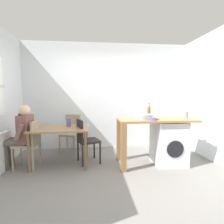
{
  "coord_description": "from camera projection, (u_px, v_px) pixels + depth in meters",
  "views": [
    {
      "loc": [
        -0.35,
        -2.95,
        1.39
      ],
      "look_at": [
        0.0,
        0.45,
        1.06
      ],
      "focal_mm": 28.71,
      "sensor_mm": 36.0,
      "label": 1
    }
  ],
  "objects": [
    {
      "name": "tap",
      "position": [
        141.0,
        111.0,
        3.66
      ],
      "size": [
        0.02,
        0.02,
        0.28
      ],
      "primitive_type": "cylinder",
      "color": "#B2B2B7",
      "rests_on": "kitchen_counter"
    },
    {
      "name": "vase",
      "position": [
        69.0,
        122.0,
        3.62
      ],
      "size": [
        0.09,
        0.09,
        0.18
      ],
      "primitive_type": "cylinder",
      "color": "slate",
      "rests_on": "dining_table"
    },
    {
      "name": "chair_person_seat",
      "position": [
        30.0,
        141.0,
        3.38
      ],
      "size": [
        0.42,
        0.42,
        0.9
      ],
      "rotation": [
        0.0,
        0.0,
        1.51
      ],
      "color": "gray",
      "rests_on": "ground_plane"
    },
    {
      "name": "kitchen_counter",
      "position": [
        146.0,
        127.0,
        3.52
      ],
      "size": [
        1.5,
        0.68,
        0.92
      ],
      "color": "#9E7042",
      "rests_on": "ground_plane"
    },
    {
      "name": "dining_table",
      "position": [
        60.0,
        133.0,
        3.53
      ],
      "size": [
        1.1,
        0.76,
        0.74
      ],
      "color": "olive",
      "rests_on": "ground_plane"
    },
    {
      "name": "scissors",
      "position": [
        156.0,
        119.0,
        3.42
      ],
      "size": [
        0.15,
        0.06,
        0.01
      ],
      "color": "#B2B2B7",
      "rests_on": "kitchen_counter"
    },
    {
      "name": "sink_basin",
      "position": [
        143.0,
        116.0,
        3.49
      ],
      "size": [
        0.38,
        0.38,
        0.09
      ],
      "primitive_type": "cylinder",
      "color": "#9EA0A5",
      "rests_on": "kitchen_counter"
    },
    {
      "name": "wall_back",
      "position": [
        107.0,
        96.0,
        4.7
      ],
      "size": [
        4.6,
        0.1,
        2.7
      ],
      "primitive_type": "cube",
      "color": "silver",
      "rests_on": "ground_plane"
    },
    {
      "name": "utensil_crock",
      "position": [
        186.0,
        114.0,
        3.63
      ],
      "size": [
        0.11,
        0.11,
        0.3
      ],
      "color": "gray",
      "rests_on": "kitchen_counter"
    },
    {
      "name": "washing_machine",
      "position": [
        169.0,
        143.0,
        3.6
      ],
      "size": [
        0.6,
        0.61,
        0.86
      ],
      "color": "silver",
      "rests_on": "ground_plane"
    },
    {
      "name": "chair_spare_by_wall",
      "position": [
        72.0,
        131.0,
        4.32
      ],
      "size": [
        0.51,
        0.51,
        0.9
      ],
      "rotation": [
        0.0,
        0.0,
        2.81
      ],
      "color": "gray",
      "rests_on": "ground_plane"
    },
    {
      "name": "mixing_bowl",
      "position": [
        152.0,
        119.0,
        3.31
      ],
      "size": [
        0.19,
        0.19,
        0.05
      ],
      "color": "slate",
      "rests_on": "kitchen_counter"
    },
    {
      "name": "ground_plane",
      "position": [
        115.0,
        175.0,
        3.1
      ],
      "size": [
        5.46,
        5.46,
        0.0
      ],
      "primitive_type": "plane",
      "color": "slate"
    },
    {
      "name": "chair_opposite",
      "position": [
        85.0,
        138.0,
        3.62
      ],
      "size": [
        0.51,
        0.51,
        0.9
      ],
      "rotation": [
        0.0,
        0.0,
        -1.24
      ],
      "color": "black",
      "rests_on": "ground_plane"
    },
    {
      "name": "bottle_tall_green",
      "position": [
        149.0,
        111.0,
        3.73
      ],
      "size": [
        0.06,
        0.06,
        0.29
      ],
      "color": "brown",
      "rests_on": "kitchen_counter"
    },
    {
      "name": "seated_person",
      "position": [
        21.0,
        133.0,
        3.36
      ],
      "size": [
        0.51,
        0.52,
        1.2
      ],
      "rotation": [
        0.0,
        0.0,
        1.51
      ],
      "color": "#595651",
      "rests_on": "ground_plane"
    }
  ]
}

